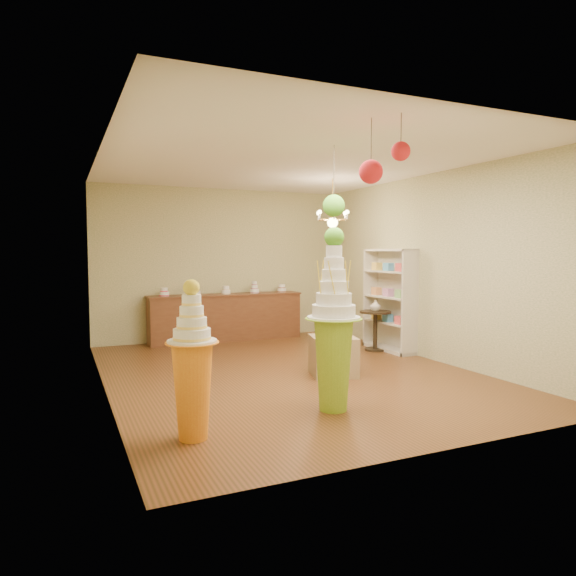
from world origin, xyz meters
name	(u,v)px	position (x,y,z in m)	size (l,w,h in m)	color
floor	(287,372)	(0.00, 0.00, 0.00)	(6.50, 6.50, 0.00)	#563217
ceiling	(287,163)	(0.00, 0.00, 3.00)	(6.50, 6.50, 0.00)	silver
wall_back	(221,264)	(0.00, 3.25, 1.50)	(5.00, 0.04, 3.00)	tan
wall_front	(443,281)	(0.00, -3.25, 1.50)	(5.00, 0.04, 3.00)	tan
wall_left	(103,272)	(-2.50, 0.00, 1.50)	(0.04, 6.50, 3.00)	tan
wall_right	(427,267)	(2.50, 0.00, 1.50)	(0.04, 6.50, 3.00)	tan
pedestal_green	(334,339)	(-0.27, -1.83, 0.79)	(0.76, 0.76, 2.01)	#88B728
pedestal_orange	(193,376)	(-1.89, -2.06, 0.60)	(0.52, 0.52, 1.49)	orange
burlap_riser	(333,356)	(0.52, -0.42, 0.28)	(0.61, 0.61, 0.55)	#8D734D
sideboard	(226,316)	(0.00, 2.97, 0.48)	(3.04, 0.54, 1.16)	#58301B
shelving_unit	(390,300)	(2.34, 0.80, 0.90)	(0.33, 1.20, 1.80)	beige
round_table	(375,325)	(2.10, 0.88, 0.46)	(0.62, 0.62, 0.71)	black
vase	(375,305)	(2.10, 0.88, 0.80)	(0.19, 0.19, 0.20)	beige
pom_red_left	(371,172)	(-0.28, -2.55, 2.50)	(0.23, 0.23, 0.61)	#40392E
pom_green_mid	(334,206)	(0.00, -1.34, 2.29)	(0.26, 0.26, 0.84)	#40392E
pom_red_right	(401,151)	(-0.13, -2.80, 2.66)	(0.17, 0.17, 0.43)	#40392E
chandelier	(333,220)	(1.33, 1.07, 2.30)	(0.68, 0.68, 0.85)	#E9B552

